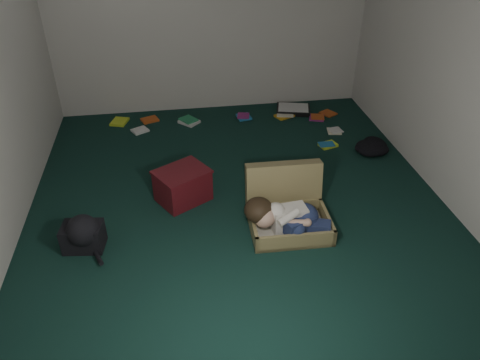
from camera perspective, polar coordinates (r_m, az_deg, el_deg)
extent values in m
plane|color=black|center=(4.61, -0.29, -2.62)|extent=(4.50, 4.50, 0.00)
plane|color=silver|center=(6.13, -3.70, 20.01)|extent=(4.50, 0.00, 4.50)
plane|color=silver|center=(2.09, 9.07, -9.56)|extent=(4.50, 0.00, 4.50)
plane|color=silver|center=(4.70, 25.20, 12.84)|extent=(0.00, 4.50, 4.50)
cube|color=olive|center=(4.22, 6.12, -5.43)|extent=(0.72, 0.52, 0.16)
cube|color=beige|center=(4.24, 6.09, -5.85)|extent=(0.66, 0.46, 0.02)
cube|color=olive|center=(4.37, 5.32, -1.02)|extent=(0.71, 0.23, 0.52)
cube|color=silver|center=(4.14, 5.98, -4.65)|extent=(0.32, 0.20, 0.22)
sphere|color=tan|center=(4.04, 2.98, -4.51)|extent=(0.19, 0.19, 0.19)
ellipsoid|color=black|center=(4.06, 2.30, -3.69)|extent=(0.25, 0.27, 0.22)
ellipsoid|color=navy|center=(4.18, 7.97, -4.38)|extent=(0.23, 0.27, 0.22)
cube|color=navy|center=(4.09, 7.24, -5.53)|extent=(0.29, 0.21, 0.14)
cube|color=navy|center=(4.13, 9.29, -5.70)|extent=(0.27, 0.19, 0.11)
sphere|color=white|center=(4.19, 10.42, -5.53)|extent=(0.11, 0.11, 0.11)
sphere|color=white|center=(4.15, 10.68, -6.24)|extent=(0.10, 0.10, 0.10)
cylinder|color=tan|center=(4.02, 7.12, -5.21)|extent=(0.18, 0.07, 0.07)
cube|color=#521016|center=(4.58, -6.99, -0.79)|extent=(0.58, 0.55, 0.31)
cube|color=#521016|center=(4.49, -7.13, 0.97)|extent=(0.61, 0.57, 0.02)
cube|color=black|center=(6.44, 6.50, 8.54)|extent=(0.51, 0.43, 0.06)
cube|color=white|center=(6.43, 6.52, 8.79)|extent=(0.46, 0.38, 0.01)
cube|color=#CEEC29|center=(6.29, -14.46, 6.85)|extent=(0.19, 0.15, 0.02)
cube|color=#C44E1A|center=(6.26, -10.94, 7.18)|extent=(0.24, 0.23, 0.02)
cube|color=white|center=(6.13, -6.22, 7.02)|extent=(0.19, 0.23, 0.02)
cube|color=#1F6EA8|center=(6.23, 0.47, 7.67)|extent=(0.20, 0.23, 0.02)
cube|color=orange|center=(6.29, 5.46, 7.78)|extent=(0.24, 0.23, 0.02)
cube|color=#248650|center=(6.49, 7.58, 8.48)|extent=(0.21, 0.16, 0.02)
cube|color=#8C236E|center=(6.29, 9.33, 7.51)|extent=(0.24, 0.24, 0.02)
cube|color=beige|center=(5.99, 11.41, 5.87)|extent=(0.18, 0.22, 0.02)
cube|color=#CEEC29|center=(5.64, 10.68, 4.17)|extent=(0.22, 0.24, 0.02)
cube|color=#C44E1A|center=(6.44, 10.70, 8.00)|extent=(0.24, 0.22, 0.02)
cube|color=white|center=(6.01, -12.10, 5.91)|extent=(0.22, 0.18, 0.02)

